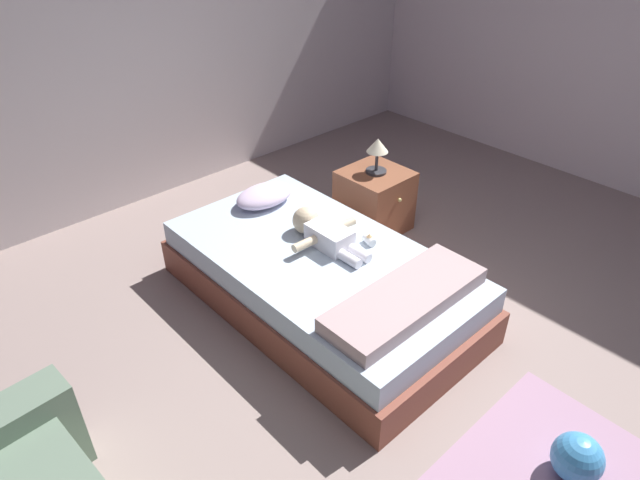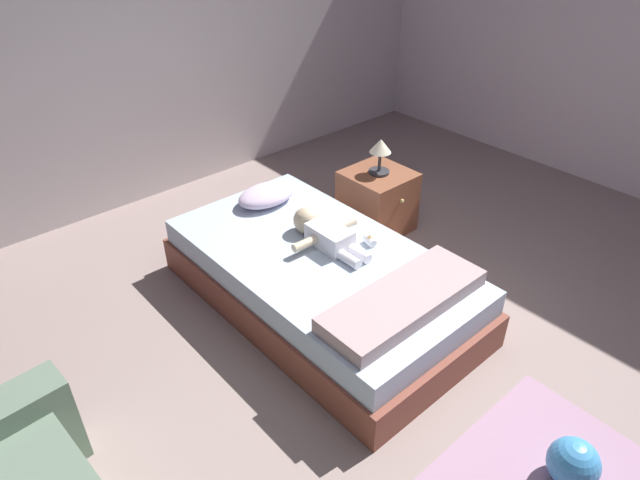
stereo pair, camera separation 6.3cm
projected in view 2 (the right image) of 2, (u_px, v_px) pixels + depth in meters
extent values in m
plane|color=gray|center=(430.00, 363.00, 3.26)|extent=(8.00, 8.00, 0.00)
cube|color=silver|center=(150.00, 31.00, 4.38)|extent=(8.00, 0.12, 2.73)
cube|color=brown|center=(320.00, 289.00, 3.64)|extent=(1.13, 2.08, 0.24)
cube|color=silver|center=(320.00, 264.00, 3.53)|extent=(1.09, 2.00, 0.17)
ellipsoid|color=silver|center=(267.00, 195.00, 3.99)|extent=(0.45, 0.29, 0.13)
cube|color=white|center=(330.00, 237.00, 3.52)|extent=(0.18, 0.30, 0.14)
sphere|color=beige|center=(307.00, 220.00, 3.65)|extent=(0.18, 0.18, 0.18)
cylinder|color=beige|center=(305.00, 244.00, 3.45)|extent=(0.18, 0.06, 0.06)
cylinder|color=beige|center=(344.00, 225.00, 3.64)|extent=(0.18, 0.08, 0.06)
cylinder|color=white|center=(349.00, 259.00, 3.37)|extent=(0.06, 0.16, 0.06)
cylinder|color=white|center=(359.00, 254.00, 3.42)|extent=(0.06, 0.16, 0.06)
cube|color=#2F8DE7|center=(340.00, 224.00, 3.76)|extent=(0.03, 0.15, 0.01)
cube|color=white|center=(332.00, 219.00, 3.79)|extent=(0.02, 0.03, 0.01)
cube|color=brown|center=(377.00, 201.00, 4.36)|extent=(0.47, 0.47, 0.49)
sphere|color=tan|center=(402.00, 201.00, 4.14)|extent=(0.03, 0.03, 0.03)
cylinder|color=#333338|center=(379.00, 172.00, 4.22)|extent=(0.16, 0.16, 0.02)
cylinder|color=#333338|center=(380.00, 161.00, 4.17)|extent=(0.02, 0.02, 0.15)
cone|color=#F4E8C3|center=(381.00, 146.00, 4.10)|extent=(0.16, 0.16, 0.10)
sphere|color=#4093D3|center=(573.00, 463.00, 2.56)|extent=(0.24, 0.24, 0.24)
cube|color=#B09394|center=(404.00, 300.00, 3.03)|extent=(1.02, 0.36, 0.09)
cylinder|color=white|center=(370.00, 241.00, 3.55)|extent=(0.08, 0.10, 0.05)
cone|color=#E5B477|center=(370.00, 236.00, 3.53)|extent=(0.04, 0.04, 0.02)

